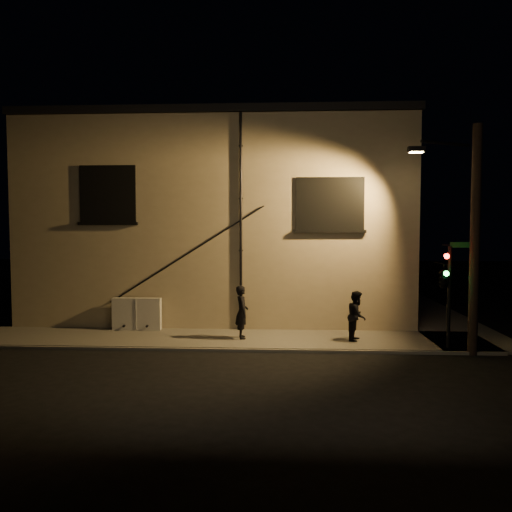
# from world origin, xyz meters

# --- Properties ---
(ground) EXTENTS (90.00, 90.00, 0.00)m
(ground) POSITION_xyz_m (0.00, 0.00, 0.00)
(ground) COLOR black
(sidewalk) EXTENTS (21.00, 16.00, 0.12)m
(sidewalk) POSITION_xyz_m (1.22, 4.39, 0.06)
(sidewalk) COLOR #595650
(sidewalk) RESTS_ON ground
(building) EXTENTS (16.20, 12.23, 8.80)m
(building) POSITION_xyz_m (-3.00, 8.99, 4.40)
(building) COLOR tan
(building) RESTS_ON ground
(utility_cabinet) EXTENTS (1.88, 0.32, 1.24)m
(utility_cabinet) POSITION_xyz_m (-5.84, 2.70, 0.74)
(utility_cabinet) COLOR #B6B4AE
(utility_cabinet) RESTS_ON sidewalk
(pedestrian_a) EXTENTS (0.58, 0.77, 1.89)m
(pedestrian_a) POSITION_xyz_m (-1.65, 1.43, 1.07)
(pedestrian_a) COLOR black
(pedestrian_a) RESTS_ON sidewalk
(pedestrian_b) EXTENTS (0.90, 1.02, 1.75)m
(pedestrian_b) POSITION_xyz_m (2.42, 1.30, 0.99)
(pedestrian_b) COLOR black
(pedestrian_b) RESTS_ON sidewalk
(traffic_signal) EXTENTS (1.14, 2.02, 3.50)m
(traffic_signal) POSITION_xyz_m (5.06, 0.21, 2.48)
(traffic_signal) COLOR black
(traffic_signal) RESTS_ON sidewalk
(streetlamp_pole) EXTENTS (2.03, 1.39, 7.34)m
(streetlamp_pole) POSITION_xyz_m (5.82, 0.03, 3.89)
(streetlamp_pole) COLOR black
(streetlamp_pole) RESTS_ON ground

